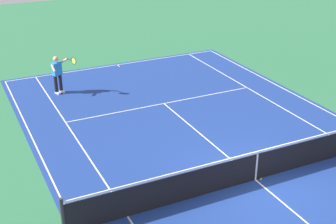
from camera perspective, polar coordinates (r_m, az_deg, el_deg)
ground_plane at (r=14.52m, az=10.50°, el=-8.06°), size 60.00×60.00×0.00m
court_slab at (r=14.52m, az=10.50°, el=-8.05°), size 24.20×11.40×0.00m
court_line_markings at (r=14.52m, az=10.50°, el=-8.04°), size 23.85×11.05×0.01m
tennis_net at (r=14.26m, az=10.65°, el=-6.39°), size 0.10×11.70×1.08m
tennis_player_near at (r=20.68m, az=-13.20°, el=4.66°), size 0.93×0.93×1.70m
tennis_ball at (r=14.52m, az=11.18°, el=-7.97°), size 0.07×0.07×0.07m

